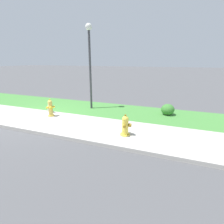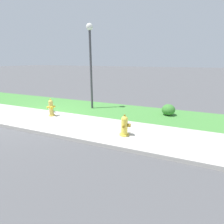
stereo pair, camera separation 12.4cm
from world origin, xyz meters
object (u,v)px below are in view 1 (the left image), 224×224
at_px(street_lamp, 90,53).
at_px(shrub_bush_far_verge, 168,109).
at_px(fire_hydrant_far_end, 125,126).
at_px(fire_hydrant_near_corner, 51,108).
at_px(small_white_dog, 50,107).

bearing_deg(street_lamp, shrub_bush_far_verge, 4.13).
xyz_separation_m(fire_hydrant_far_end, street_lamp, (-2.67, 2.65, 2.40)).
height_order(street_lamp, shrub_bush_far_verge, street_lamp).
xyz_separation_m(fire_hydrant_near_corner, street_lamp, (1.07, 1.87, 2.37)).
height_order(fire_hydrant_near_corner, street_lamp, street_lamp).
bearing_deg(shrub_bush_far_verge, fire_hydrant_near_corner, -156.32).
relative_size(small_white_dog, shrub_bush_far_verge, 0.70).
height_order(fire_hydrant_near_corner, fire_hydrant_far_end, fire_hydrant_near_corner).
distance_m(small_white_dog, street_lamp, 3.24).
relative_size(fire_hydrant_far_end, shrub_bush_far_verge, 1.23).
bearing_deg(street_lamp, small_white_dog, -137.87).
bearing_deg(fire_hydrant_far_end, street_lamp, -143.34).
bearing_deg(fire_hydrant_far_end, small_white_dog, -115.39).
distance_m(fire_hydrant_near_corner, small_white_dog, 0.68).
relative_size(fire_hydrant_far_end, small_white_dog, 1.76).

